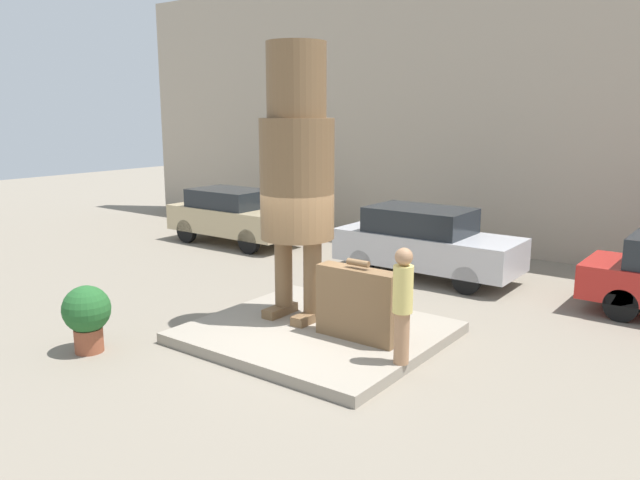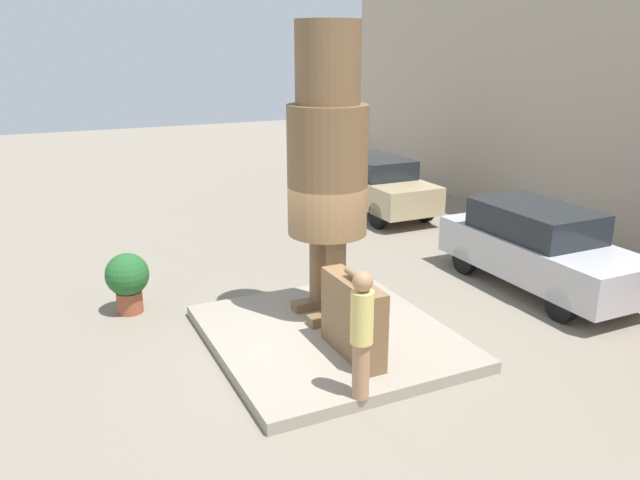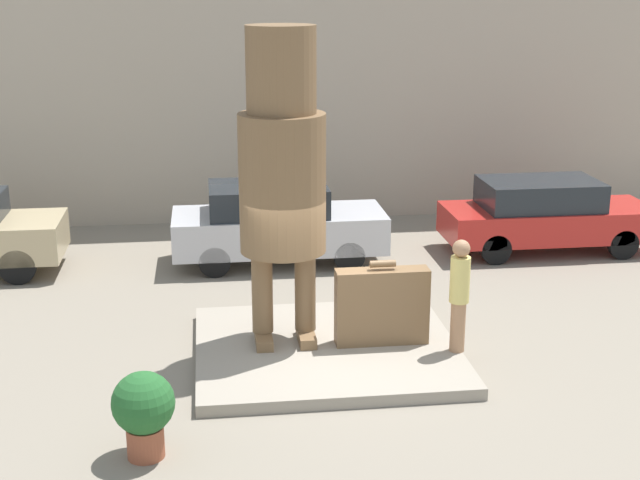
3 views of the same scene
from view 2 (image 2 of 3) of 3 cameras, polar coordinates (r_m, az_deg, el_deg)
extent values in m
plane|color=gray|center=(10.53, 0.83, -9.27)|extent=(60.00, 60.00, 0.00)
cube|color=gray|center=(10.49, 0.83, -8.81)|extent=(4.10, 3.75, 0.19)
cube|color=brown|center=(11.28, -0.64, -5.86)|extent=(0.26, 0.76, 0.17)
cube|color=brown|center=(10.72, 0.90, -7.15)|extent=(0.26, 0.76, 0.17)
cylinder|color=brown|center=(11.05, -0.12, -2.19)|extent=(0.33, 0.33, 1.33)
cylinder|color=brown|center=(10.48, 1.48, -3.31)|extent=(0.33, 0.33, 1.33)
cylinder|color=brown|center=(10.30, 0.69, 6.36)|extent=(1.33, 1.33, 2.14)
cylinder|color=brown|center=(10.11, 0.73, 15.92)|extent=(1.05, 1.05, 1.28)
cube|color=brown|center=(9.47, 3.03, -7.14)|extent=(1.47, 0.36, 1.22)
cylinder|color=brown|center=(9.20, 3.10, -3.14)|extent=(0.40, 0.11, 0.11)
cylinder|color=#A87A56|center=(8.50, 3.75, -11.75)|extent=(0.23, 0.23, 0.81)
cylinder|color=#DBC66B|center=(8.15, 3.86, -7.06)|extent=(0.31, 0.31, 0.72)
sphere|color=#A87A56|center=(7.96, 3.93, -3.82)|extent=(0.27, 0.27, 0.27)
cube|color=tan|center=(18.17, 5.34, 4.64)|extent=(4.15, 1.71, 0.75)
cube|color=#1E2328|center=(18.22, 5.06, 6.74)|extent=(2.29, 1.54, 0.53)
cylinder|color=black|center=(17.62, 9.58, 2.80)|extent=(0.71, 0.18, 0.71)
cylinder|color=black|center=(16.81, 5.29, 2.26)|extent=(0.71, 0.18, 0.71)
cylinder|color=black|center=(19.72, 5.32, 4.53)|extent=(0.71, 0.18, 0.71)
cylinder|color=black|center=(19.00, 1.34, 4.10)|extent=(0.71, 0.18, 0.71)
cube|color=#B7B7BC|center=(13.21, 19.46, -1.36)|extent=(4.38, 1.73, 0.77)
cube|color=#1E2328|center=(13.17, 19.10, 1.72)|extent=(2.41, 1.56, 0.59)
cylinder|color=black|center=(13.06, 25.88, -4.16)|extent=(0.64, 0.18, 0.64)
cylinder|color=black|center=(11.94, 21.14, -5.51)|extent=(0.64, 0.18, 0.64)
cylinder|color=black|center=(14.77, 17.82, -0.82)|extent=(0.64, 0.18, 0.64)
cylinder|color=black|center=(13.79, 13.08, -1.71)|extent=(0.64, 0.18, 0.64)
cylinder|color=brown|center=(12.06, -16.99, -5.43)|extent=(0.47, 0.47, 0.41)
sphere|color=#235B28|center=(11.87, -17.22, -3.03)|extent=(0.79, 0.79, 0.79)
camera|label=1|loc=(4.79, -85.66, -8.45)|focal=35.00mm
camera|label=3|loc=(13.48, -68.21, 11.32)|focal=50.00mm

